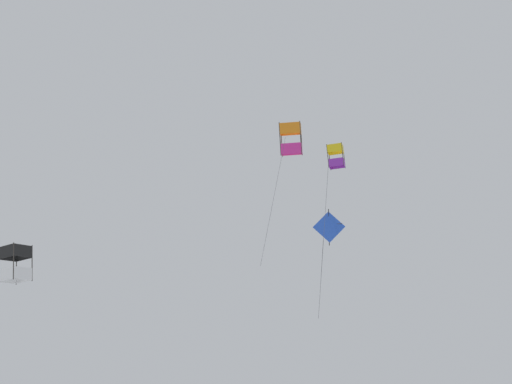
% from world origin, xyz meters
% --- Properties ---
extents(kite_diamond_near_left, '(1.63, 1.15, 5.13)m').
position_xyz_m(kite_diamond_near_left, '(2.17, 6.33, 27.09)').
color(kite_diamond_near_left, blue).
extents(kite_box_highest, '(1.96, 1.80, 8.64)m').
position_xyz_m(kite_box_highest, '(4.67, 3.28, 29.09)').
color(kite_box_highest, yellow).
extents(kite_box_far_centre, '(1.87, 1.82, 5.83)m').
position_xyz_m(kite_box_far_centre, '(-4.72, -7.16, 22.67)').
color(kite_box_far_centre, black).
extents(kite_box_mid_left, '(2.98, 2.52, 8.59)m').
position_xyz_m(kite_box_mid_left, '(0.80, 4.97, 32.59)').
color(kite_box_mid_left, orange).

